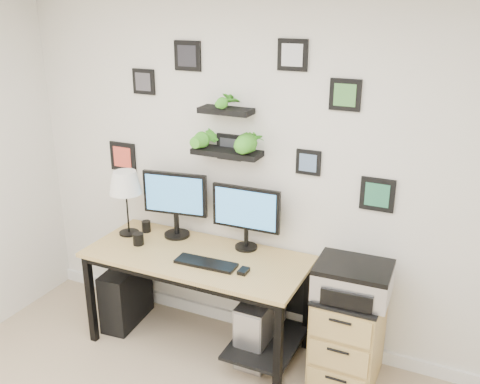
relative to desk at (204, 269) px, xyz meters
The scene contains 14 objects.
room 0.76m from the desk, 40.37° to the left, with size 4.00×4.00×4.00m.
desk is the anchor object (origin of this frame).
monitor_left 0.57m from the desk, 151.82° to the left, with size 0.50×0.22×0.51m.
monitor_right 0.52m from the desk, 40.35° to the left, with size 0.51×0.17×0.48m.
keyboard 0.22m from the desk, 55.43° to the right, with size 0.43×0.14×0.02m, color black.
mouse 0.43m from the desk, 19.93° to the right, with size 0.06×0.09×0.03m, color black.
table_lamp 0.87m from the desk, behind, with size 0.25×0.25×0.51m.
mug 0.54m from the desk, behind, with size 0.08×0.08×0.09m, color black.
pen_cup 0.63m from the desk, 165.77° to the left, with size 0.07×0.07×0.09m, color black.
pc_tower_black 0.81m from the desk, behind, with size 0.21×0.48×0.48m, color black.
pc_tower_grey 0.58m from the desk, ahead, with size 0.22×0.49×0.48m.
file_cabinet 1.11m from the desk, ahead, with size 0.43×0.53×0.67m.
printer 1.09m from the desk, ahead, with size 0.49×0.40×0.22m.
wall_decor 1.06m from the desk, 68.31° to the left, with size 2.26×0.18×1.08m.
Camera 1 is at (1.32, -1.35, 2.48)m, focal length 40.00 mm.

